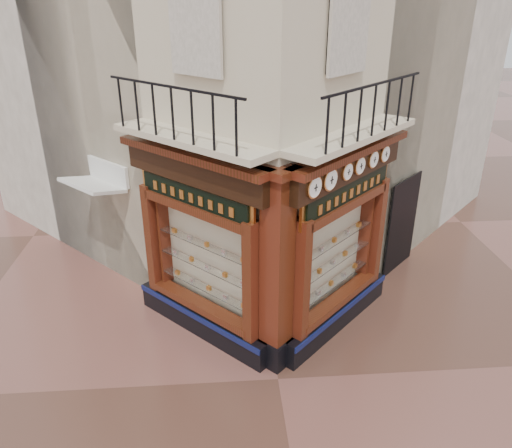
{
  "coord_description": "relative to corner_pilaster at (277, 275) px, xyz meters",
  "views": [
    {
      "loc": [
        -0.96,
        -7.15,
        6.55
      ],
      "look_at": [
        -0.26,
        2.0,
        2.27
      ],
      "focal_mm": 35.0,
      "sensor_mm": 36.0,
      "label": 1
    }
  ],
  "objects": [
    {
      "name": "corner_pilaster",
      "position": [
        0.0,
        0.0,
        0.0
      ],
      "size": [
        0.85,
        0.85,
        3.98
      ],
      "rotation": [
        0.0,
        0.0,
        0.79
      ],
      "color": "black",
      "rests_on": "ground"
    },
    {
      "name": "balcony",
      "position": [
        0.0,
        0.99,
        2.27
      ],
      "size": [
        5.94,
        2.97,
        1.03
      ],
      "color": "beige",
      "rests_on": "ground"
    },
    {
      "name": "signboard_left",
      "position": [
        -1.46,
        1.01,
        1.15
      ],
      "size": [
        2.15,
        2.15,
        0.58
      ],
      "rotation": [
        0.0,
        0.0,
        2.36
      ],
      "color": "gold",
      "rests_on": "ground"
    },
    {
      "name": "awning",
      "position": [
        -3.84,
        3.13,
        -1.95
      ],
      "size": [
        1.64,
        1.64,
        0.26
      ],
      "primitive_type": null,
      "rotation": [
        0.21,
        0.0,
        2.36
      ],
      "color": "silver",
      "rests_on": "ground"
    },
    {
      "name": "shopfront_left",
      "position": [
        -1.41,
        1.07,
        0.03
      ],
      "size": [
        2.86,
        2.86,
        3.98
      ],
      "rotation": [
        0.0,
        0.0,
        2.36
      ],
      "color": "black",
      "rests_on": "ground"
    },
    {
      "name": "clock_b",
      "position": [
        0.93,
        0.33,
        1.67
      ],
      "size": [
        0.33,
        0.33,
        0.41
      ],
      "rotation": [
        0.0,
        0.0,
        0.79
      ],
      "color": "#D08A45",
      "rests_on": "ground"
    },
    {
      "name": "neighbour_right",
      "position": [
        2.47,
        8.13,
        3.55
      ],
      "size": [
        11.31,
        11.31,
        11.0
      ],
      "primitive_type": "cube",
      "rotation": [
        0.0,
        0.0,
        0.79
      ],
      "color": "beige",
      "rests_on": "ground"
    },
    {
      "name": "clock_a",
      "position": [
        0.59,
        -0.01,
        1.67
      ],
      "size": [
        0.32,
        0.32,
        0.4
      ],
      "rotation": [
        0.0,
        0.0,
        0.79
      ],
      "color": "#D08A45",
      "rests_on": "ground"
    },
    {
      "name": "main_building",
      "position": [
        0.0,
        5.66,
        4.05
      ],
      "size": [
        11.31,
        11.31,
        12.0
      ],
      "primitive_type": "cube",
      "rotation": [
        0.0,
        0.0,
        0.79
      ],
      "color": "beige",
      "rests_on": "ground"
    },
    {
      "name": "shopfront_right",
      "position": [
        1.41,
        1.07,
        0.03
      ],
      "size": [
        2.86,
        2.86,
        3.98
      ],
      "rotation": [
        0.0,
        0.0,
        0.79
      ],
      "color": "black",
      "rests_on": "ground"
    },
    {
      "name": "clock_e",
      "position": [
        2.0,
        1.4,
        1.67
      ],
      "size": [
        0.28,
        0.28,
        0.35
      ],
      "rotation": [
        0.0,
        0.0,
        0.79
      ],
      "color": "#D08A45",
      "rests_on": "ground"
    },
    {
      "name": "ground",
      "position": [
        0.0,
        -0.5,
        -1.95
      ],
      "size": [
        80.0,
        80.0,
        0.0
      ],
      "primitive_type": "plane",
      "color": "#4D2E24",
      "rests_on": "ground"
    },
    {
      "name": "clock_f",
      "position": [
        2.34,
        1.74,
        1.67
      ],
      "size": [
        0.28,
        0.28,
        0.35
      ],
      "rotation": [
        0.0,
        0.0,
        0.79
      ],
      "color": "#D08A45",
      "rests_on": "ground"
    },
    {
      "name": "signboard_right",
      "position": [
        1.46,
        1.01,
        1.15
      ],
      "size": [
        2.19,
        2.19,
        0.59
      ],
      "rotation": [
        0.0,
        0.0,
        0.79
      ],
      "color": "gold",
      "rests_on": "ground"
    },
    {
      "name": "neighbour_left",
      "position": [
        -2.47,
        8.13,
        3.55
      ],
      "size": [
        11.31,
        11.31,
        11.0
      ],
      "primitive_type": "cube",
      "rotation": [
        0.0,
        0.0,
        0.79
      ],
      "color": "beige",
      "rests_on": "ground"
    },
    {
      "name": "clock_d",
      "position": [
        1.64,
        1.04,
        1.67
      ],
      "size": [
        0.29,
        0.29,
        0.35
      ],
      "rotation": [
        0.0,
        0.0,
        0.79
      ],
      "color": "#D08A45",
      "rests_on": "ground"
    },
    {
      "name": "clock_c",
      "position": [
        1.33,
        0.72,
        1.67
      ],
      "size": [
        0.27,
        0.27,
        0.34
      ],
      "rotation": [
        0.0,
        0.0,
        0.79
      ],
      "color": "#D08A45",
      "rests_on": "ground"
    }
  ]
}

